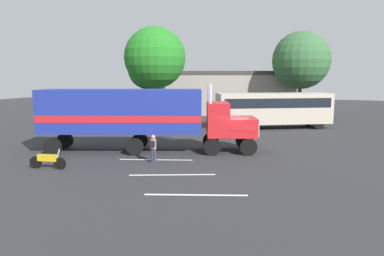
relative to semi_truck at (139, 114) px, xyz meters
name	(u,v)px	position (x,y,z in m)	size (l,w,h in m)	color
ground_plane	(227,152)	(5.61, 1.69, -2.52)	(120.00, 120.00, 0.00)	#2D2D30
lane_stripe_near	(156,160)	(2.06, -1.81, -2.52)	(4.40, 0.16, 0.01)	silver
lane_stripe_mid	(172,175)	(4.25, -4.56, -2.52)	(4.40, 0.16, 0.01)	silver
lane_stripe_far	(196,195)	(6.38, -7.10, -2.52)	(4.40, 0.16, 0.01)	silver
semi_truck	(139,114)	(0.00, 0.00, 0.00)	(14.19, 6.99, 4.50)	red
person_bystander	(153,148)	(2.21, -2.47, -1.63)	(0.34, 0.47, 1.63)	#2D3347
parked_bus	(274,107)	(7.30, 13.91, -0.46)	(10.96, 7.27, 3.40)	#BFB29E
parked_car	(106,118)	(-9.14, 10.33, -1.72)	(4.64, 3.98, 1.57)	#234C8C
motorcycle	(48,160)	(-2.63, -5.62, -2.04)	(2.10, 0.45, 1.12)	black
tree_left	(148,69)	(-10.41, 22.77, 3.41)	(5.37, 5.37, 8.64)	brown
tree_center	(155,58)	(-6.06, 15.74, 4.53)	(6.85, 6.85, 10.49)	brown
tree_right	(301,60)	(9.27, 23.42, 4.35)	(6.77, 6.77, 10.27)	brown
building_backdrop	(222,91)	(-0.86, 25.76, 0.54)	(19.50, 11.74, 5.69)	#9E938C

